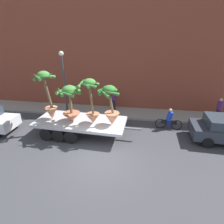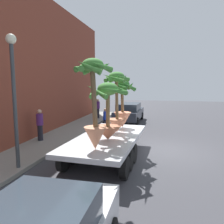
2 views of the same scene
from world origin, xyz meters
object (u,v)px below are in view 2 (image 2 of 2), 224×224
potted_palm_front (122,105)px  parked_car (129,112)px  pedestrian_far_left (40,124)px  flatbed_trailer (106,143)px  cyclist (106,120)px  potted_palm_middle (117,102)px  potted_palm_rear (94,105)px  pedestrian_near_gate (98,108)px  potted_palm_extra (108,111)px  street_lamp (14,85)px

potted_palm_front → parked_car: 7.28m
pedestrian_far_left → parked_car: bearing=-26.3°
flatbed_trailer → pedestrian_far_left: size_ratio=3.98×
cyclist → pedestrian_far_left: (-4.22, 2.58, 0.37)m
potted_palm_middle → parked_car: size_ratio=0.62×
potted_palm_rear → cyclist: 8.14m
potted_palm_middle → pedestrian_near_gate: (8.68, 3.50, -1.37)m
potted_palm_rear → cyclist: bearing=11.9°
potted_palm_front → pedestrian_near_gate: 8.37m
flatbed_trailer → pedestrian_near_gate: bearing=18.6°
potted_palm_middle → cyclist: size_ratio=1.52×
flatbed_trailer → pedestrian_far_left: (1.80, 4.18, 0.27)m
potted_palm_front → potted_palm_extra: potted_palm_front is taller
potted_palm_rear → pedestrian_far_left: (3.53, 4.22, -1.51)m
flatbed_trailer → potted_palm_extra: potted_palm_extra is taller
potted_palm_middle → potted_palm_extra: potted_palm_middle is taller
flatbed_trailer → pedestrian_near_gate: (9.74, 3.27, 0.27)m
potted_palm_rear → street_lamp: size_ratio=0.64×
potted_palm_extra → pedestrian_far_left: (2.07, 4.33, -1.11)m
flatbed_trailer → parked_car: parked_car is taller
potted_palm_middle → cyclist: bearing=20.2°
potted_palm_rear → potted_palm_extra: bearing=-4.3°
street_lamp → flatbed_trailer: bearing=-56.9°
street_lamp → potted_palm_front: bearing=-37.5°
flatbed_trailer → pedestrian_far_left: 4.56m
cyclist → parked_car: 3.55m
pedestrian_near_gate → pedestrian_far_left: same height
pedestrian_near_gate → flatbed_trailer: bearing=-161.4°
potted_palm_rear → potted_palm_extra: size_ratio=1.34×
potted_palm_extra → pedestrian_far_left: bearing=64.5°
parked_car → pedestrian_near_gate: 2.87m
flatbed_trailer → cyclist: (6.02, 1.59, -0.10)m
flatbed_trailer → potted_palm_middle: 1.97m
potted_palm_extra → parked_car: potted_palm_extra is taller
potted_palm_extra → pedestrian_near_gate: 10.64m
cyclist → pedestrian_far_left: size_ratio=1.08×
potted_palm_front → cyclist: (3.77, 1.87, -1.50)m
potted_palm_front → parked_car: bearing=5.7°
pedestrian_near_gate → pedestrian_far_left: 8.00m
flatbed_trailer → potted_palm_front: size_ratio=2.76×
potted_palm_front → cyclist: 4.46m
cyclist → potted_palm_rear: bearing=-168.1°
potted_palm_rear → potted_palm_front: (3.99, -0.23, -0.38)m
potted_palm_rear → parked_car: bearing=2.5°
flatbed_trailer → pedestrian_far_left: pedestrian_far_left is taller
parked_car → pedestrian_far_left: (-7.57, 3.74, 0.21)m
potted_palm_rear → pedestrian_far_left: 5.70m
potted_palm_front → street_lamp: bearing=142.5°
potted_palm_middle → potted_palm_front: potted_palm_middle is taller
pedestrian_near_gate → street_lamp: size_ratio=0.35×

